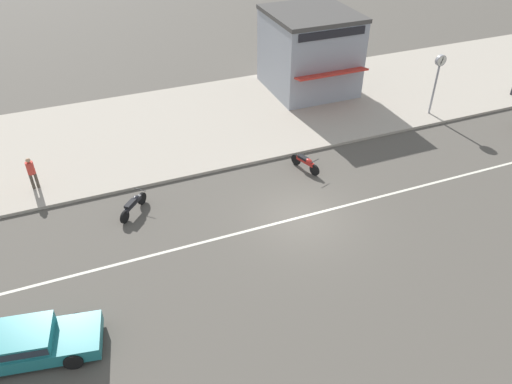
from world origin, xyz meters
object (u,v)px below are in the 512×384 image
(motorcycle_1, at_px, (305,163))
(motorcycle_0, at_px, (133,205))
(street_clock, at_px, (438,71))
(sedan_teal_0, at_px, (28,343))
(pedestrian_by_shop, at_px, (31,171))
(shopfront_mid_block, at_px, (310,51))

(motorcycle_1, bearing_deg, motorcycle_0, -178.01)
(motorcycle_1, bearing_deg, street_clock, 15.28)
(sedan_teal_0, bearing_deg, motorcycle_0, 54.12)
(pedestrian_by_shop, bearing_deg, motorcycle_1, -13.87)
(motorcycle_1, bearing_deg, sedan_teal_0, -153.61)
(pedestrian_by_shop, relative_size, shopfront_mid_block, 0.27)
(street_clock, bearing_deg, shopfront_mid_block, 131.04)
(motorcycle_0, height_order, street_clock, street_clock)
(sedan_teal_0, height_order, pedestrian_by_shop, pedestrian_by_shop)
(motorcycle_1, xyz_separation_m, pedestrian_by_shop, (-12.23, 3.02, 0.65))
(shopfront_mid_block, bearing_deg, motorcycle_1, -116.98)
(motorcycle_1, xyz_separation_m, street_clock, (9.20, 2.51, 2.30))
(street_clock, bearing_deg, pedestrian_by_shop, 178.65)
(sedan_teal_0, relative_size, motorcycle_1, 2.67)
(shopfront_mid_block, bearing_deg, street_clock, -48.96)
(street_clock, distance_m, shopfront_mid_block, 7.62)
(pedestrian_by_shop, bearing_deg, shopfront_mid_block, 17.68)
(sedan_teal_0, bearing_deg, street_clock, 21.92)
(pedestrian_by_shop, bearing_deg, sedan_teal_0, -92.97)
(motorcycle_0, xyz_separation_m, pedestrian_by_shop, (-3.87, 3.31, 0.64))
(pedestrian_by_shop, xyz_separation_m, shopfront_mid_block, (16.43, 5.24, 1.47))
(motorcycle_0, relative_size, shopfront_mid_block, 0.26)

